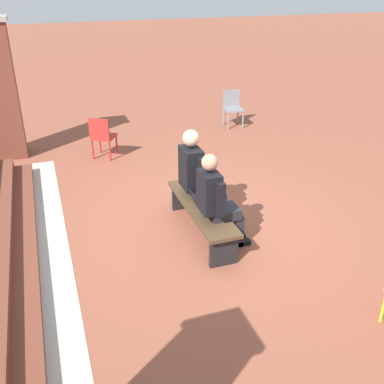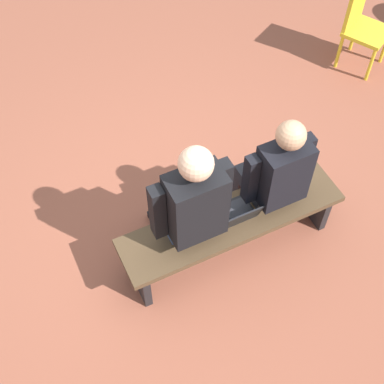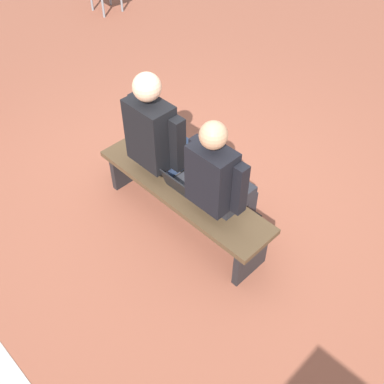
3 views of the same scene
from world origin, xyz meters
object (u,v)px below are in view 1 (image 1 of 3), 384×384
at_px(bench, 202,211).
at_px(plastic_chair_by_pillar, 233,106).
at_px(person_adult, 199,175).
at_px(laptop, 202,203).
at_px(plastic_chair_far_left, 102,135).
at_px(person_student, 217,199).

relative_size(bench, plastic_chair_by_pillar, 2.14).
xyz_separation_m(person_adult, laptop, (-0.36, 0.08, -0.26)).
height_order(laptop, plastic_chair_far_left, plastic_chair_far_left).
bearing_deg(laptop, person_student, -166.99).
bearing_deg(plastic_chair_far_left, plastic_chair_by_pillar, -71.56).
height_order(person_student, laptop, person_student).
relative_size(bench, person_adult, 1.25).
bearing_deg(person_adult, person_student, 179.57).
bearing_deg(plastic_chair_far_left, person_student, -166.06).
distance_m(bench, plastic_chair_far_left, 3.43).
bearing_deg(plastic_chair_by_pillar, laptop, 151.42).
height_order(bench, plastic_chair_by_pillar, plastic_chair_by_pillar).
distance_m(person_adult, laptop, 0.45).
xyz_separation_m(bench, plastic_chair_by_pillar, (4.41, -2.40, 0.13)).
xyz_separation_m(plastic_chair_far_left, plastic_chair_by_pillar, (1.08, -3.25, 0.00)).
distance_m(person_adult, plastic_chair_by_pillar, 4.70).
bearing_deg(laptop, person_adult, -13.29).
xyz_separation_m(laptop, plastic_chair_far_left, (3.35, 0.84, -0.02)).
distance_m(person_student, plastic_chair_far_left, 3.81).
relative_size(person_adult, plastic_chair_far_left, 1.71).
bearing_deg(person_student, plastic_chair_by_pillar, -26.05).
xyz_separation_m(bench, laptop, (-0.02, 0.01, 0.15)).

